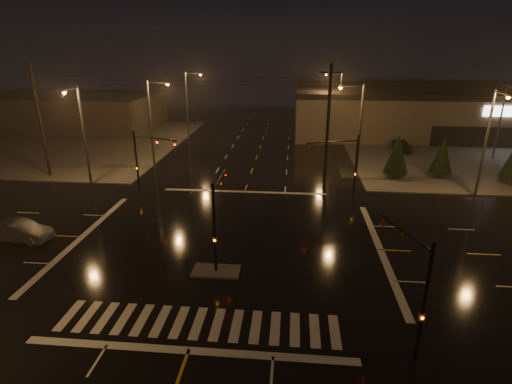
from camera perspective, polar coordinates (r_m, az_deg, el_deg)
ground at (r=29.42m, az=-4.25°, el=-7.29°), size 140.00×140.00×0.00m
sidewalk_ne at (r=62.72m, az=29.22°, el=5.14°), size 36.00×36.00×0.12m
sidewalk_nw at (r=66.96m, az=-26.08°, el=6.46°), size 36.00×36.00×0.12m
median_island at (r=25.96m, az=-5.72°, el=-11.17°), size 3.00×1.60×0.15m
crosswalk at (r=21.98m, az=-8.26°, el=-18.03°), size 15.00×2.60×0.01m
stop_bar_near at (r=20.50m, az=-9.62°, el=-21.42°), size 16.00×0.50×0.01m
stop_bar_far at (r=39.41m, az=-1.66°, el=0.05°), size 16.00×0.50×0.01m
retail_building at (r=78.51m, az=28.62°, el=10.63°), size 60.20×28.30×7.20m
commercial_block at (r=79.18m, az=-25.16°, el=10.46°), size 30.00×18.00×5.60m
signal_mast_median at (r=25.10m, az=-5.61°, el=-2.88°), size 0.25×4.59×6.00m
signal_mast_ne at (r=37.49m, az=12.73°, el=4.57°), size 4.84×1.86×6.00m
signal_mast_nw at (r=39.74m, az=-15.65°, el=5.19°), size 4.84×1.86×6.00m
signal_mast_se at (r=19.58m, az=21.75°, el=-11.52°), size 1.55×3.87×6.00m
streetlight_1 at (r=47.13m, az=-14.51°, el=10.05°), size 2.77×0.32×10.00m
streetlight_2 at (r=62.26m, az=-9.61°, el=12.71°), size 2.77×0.32×10.00m
streetlight_3 at (r=42.96m, az=14.28°, el=9.15°), size 2.77×0.32×10.00m
streetlight_4 at (r=62.57m, az=11.64°, el=12.62°), size 2.77×0.32×10.00m
streetlight_5 at (r=42.97m, az=-23.64°, el=8.10°), size 0.32×2.77×10.00m
streetlight_6 at (r=41.55m, az=30.24°, el=6.69°), size 0.32×2.77×10.00m
utility_pole_0 at (r=48.37m, az=-28.45°, el=8.93°), size 2.20×0.32×12.00m
utility_pole_1 at (r=40.56m, az=10.22°, el=9.30°), size 2.20×0.32×12.00m
conifer_0 at (r=45.17m, az=19.52°, el=5.11°), size 2.59×2.59×4.75m
conifer_1 at (r=47.21m, az=25.06°, el=4.76°), size 2.37×2.37×4.40m
car_parked at (r=58.05m, az=20.05°, el=6.25°), size 1.95×4.85×1.65m
car_crossing at (r=34.14m, az=-30.59°, el=-4.83°), size 4.67×2.00×1.50m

